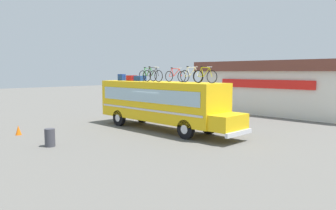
# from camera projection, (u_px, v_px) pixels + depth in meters

# --- Properties ---
(ground_plane) EXTENTS (120.00, 120.00, 0.00)m
(ground_plane) POSITION_uv_depth(u_px,v_px,m) (159.00, 129.00, 20.91)
(ground_plane) COLOR #605E59
(bus) EXTENTS (10.82, 2.43, 3.08)m
(bus) POSITION_uv_depth(u_px,v_px,m) (162.00, 102.00, 20.58)
(bus) COLOR yellow
(bus) RESTS_ON ground
(luggage_bag_1) EXTENTS (0.54, 0.32, 0.46)m
(luggage_bag_1) POSITION_uv_depth(u_px,v_px,m) (122.00, 77.00, 23.21)
(luggage_bag_1) COLOR #193899
(luggage_bag_1) RESTS_ON bus
(luggage_bag_2) EXTENTS (0.61, 0.54, 0.38)m
(luggage_bag_2) POSITION_uv_depth(u_px,v_px,m) (132.00, 78.00, 22.74)
(luggage_bag_2) COLOR maroon
(luggage_bag_2) RESTS_ON bus
(luggage_bag_3) EXTENTS (0.72, 0.56, 0.35)m
(luggage_bag_3) POSITION_uv_depth(u_px,v_px,m) (140.00, 78.00, 22.25)
(luggage_bag_3) COLOR #193899
(luggage_bag_3) RESTS_ON bus
(rooftop_bicycle_1) EXTENTS (1.82, 0.44, 0.95)m
(rooftop_bicycle_1) POSITION_uv_depth(u_px,v_px,m) (148.00, 75.00, 21.83)
(rooftop_bicycle_1) COLOR black
(rooftop_bicycle_1) RESTS_ON bus
(rooftop_bicycle_2) EXTENTS (1.83, 0.44, 0.97)m
(rooftop_bicycle_2) POSITION_uv_depth(u_px,v_px,m) (153.00, 75.00, 20.40)
(rooftop_bicycle_2) COLOR black
(rooftop_bicycle_2) RESTS_ON bus
(rooftop_bicycle_3) EXTENTS (1.78, 0.44, 0.90)m
(rooftop_bicycle_3) POSITION_uv_depth(u_px,v_px,m) (175.00, 76.00, 20.10)
(rooftop_bicycle_3) COLOR black
(rooftop_bicycle_3) RESTS_ON bus
(rooftop_bicycle_4) EXTENTS (1.76, 0.44, 0.98)m
(rooftop_bicycle_4) POSITION_uv_depth(u_px,v_px,m) (191.00, 76.00, 19.13)
(rooftop_bicycle_4) COLOR black
(rooftop_bicycle_4) RESTS_ON bus
(rooftop_bicycle_5) EXTENTS (1.68, 0.44, 0.95)m
(rooftop_bicycle_5) POSITION_uv_depth(u_px,v_px,m) (205.00, 76.00, 18.00)
(rooftop_bicycle_5) COLOR black
(rooftop_bicycle_5) RESTS_ON bus
(roadside_building) EXTENTS (15.01, 8.38, 4.64)m
(roadside_building) POSITION_uv_depth(u_px,v_px,m) (286.00, 86.00, 29.52)
(roadside_building) COLOR silver
(roadside_building) RESTS_ON ground
(trash_bin) EXTENTS (0.50, 0.50, 0.90)m
(trash_bin) POSITION_uv_depth(u_px,v_px,m) (50.00, 138.00, 16.05)
(trash_bin) COLOR #3F3F47
(trash_bin) RESTS_ON ground
(traffic_cone) EXTENTS (0.34, 0.34, 0.56)m
(traffic_cone) POSITION_uv_depth(u_px,v_px,m) (18.00, 130.00, 18.99)
(traffic_cone) COLOR orange
(traffic_cone) RESTS_ON ground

